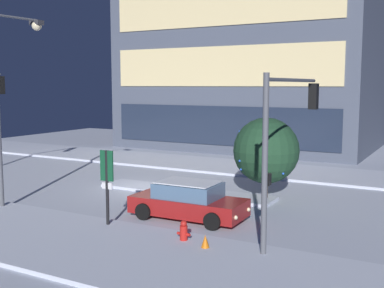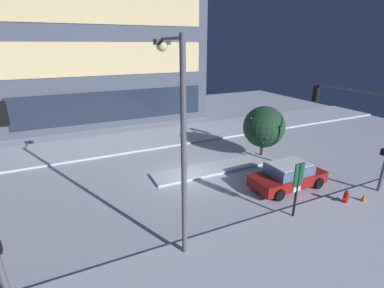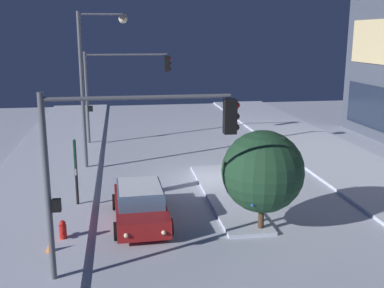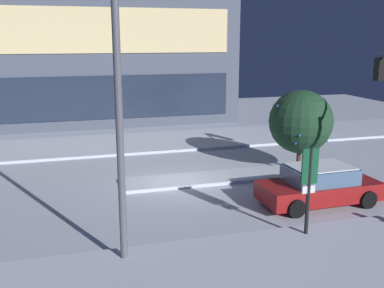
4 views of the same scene
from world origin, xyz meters
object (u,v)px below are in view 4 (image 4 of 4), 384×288
object	(u,v)px
street_lamp_arched	(116,69)
decorated_tree_median	(301,122)
car_near	(319,186)
parking_info_sign	(309,181)

from	to	relation	value
street_lamp_arched	decorated_tree_median	xyz separation A→B (m)	(9.21, 6.26, -3.00)
car_near	decorated_tree_median	distance (m)	4.90
parking_info_sign	decorated_tree_median	world-z (taller)	decorated_tree_median
car_near	street_lamp_arched	size ratio (longest dim) A/B	0.56
parking_info_sign	street_lamp_arched	bearing A→B (deg)	81.84
car_near	decorated_tree_median	world-z (taller)	decorated_tree_median
decorated_tree_median	parking_info_sign	bearing A→B (deg)	-117.31
car_near	parking_info_sign	xyz separation A→B (m)	(-1.98, -2.53, 1.13)
street_lamp_arched	decorated_tree_median	world-z (taller)	street_lamp_arched
car_near	street_lamp_arched	world-z (taller)	street_lamp_arched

